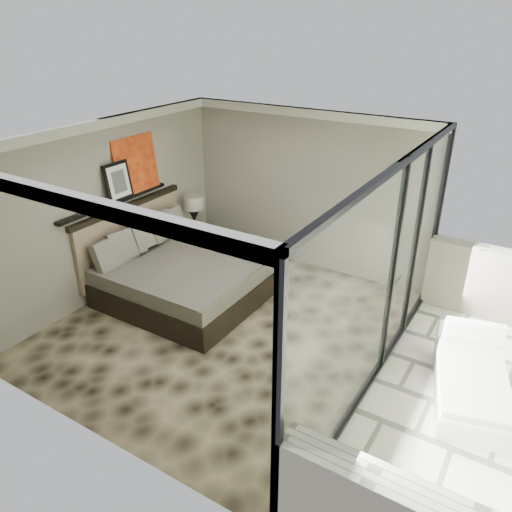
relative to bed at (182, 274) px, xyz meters
The scene contains 13 objects.
floor 1.25m from the bed, 18.12° to the right, with size 5.00×5.00×0.00m, color black.
ceiling 2.69m from the bed, 18.12° to the right, with size 4.50×5.00×0.02m, color silver.
back_wall 2.61m from the bed, 61.91° to the left, with size 4.50×0.02×2.80m, color gray.
left_wall 1.55m from the bed, 161.53° to the right, with size 0.02×5.00×2.80m, color gray.
glass_wall 3.55m from the bed, ahead, with size 0.08×5.00×2.80m, color white.
terrace_slab 4.92m from the bed, ahead, with size 3.00×5.00×0.12m, color beige.
picture_ledge 1.56m from the bed, 165.55° to the right, with size 0.12×2.20×0.05m, color black.
bed is the anchor object (origin of this frame).
nightstand 1.62m from the bed, 119.94° to the left, with size 0.55×0.55×0.55m, color black.
table_lamp 1.67m from the bed, 120.39° to the left, with size 0.36×0.36×0.65m.
abstract_canvas 1.94m from the bed, 165.14° to the left, with size 0.04×0.90×0.90m, color #B1380F.
framed_print 1.77m from the bed, 169.66° to the right, with size 0.03×0.50×0.60m, color black.
lounger 4.49m from the bed, ahead, with size 1.19×1.76×0.63m.
Camera 1 is at (3.65, -5.04, 4.16)m, focal length 35.00 mm.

